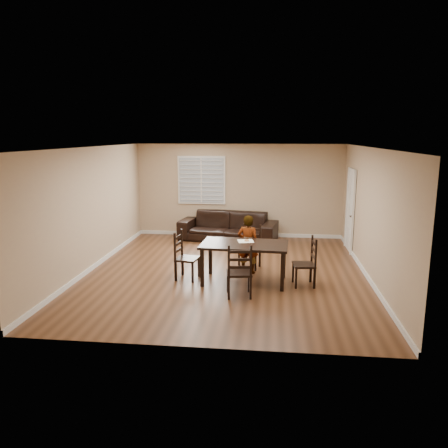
{
  "coord_description": "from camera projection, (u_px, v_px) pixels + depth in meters",
  "views": [
    {
      "loc": [
        0.98,
        -9.13,
        2.96
      ],
      "look_at": [
        -0.09,
        0.35,
        1.0
      ],
      "focal_mm": 35.0,
      "sensor_mm": 36.0,
      "label": 1
    }
  ],
  "objects": [
    {
      "name": "room",
      "position": [
        229.0,
        189.0,
        9.39
      ],
      "size": [
        6.04,
        7.04,
        2.72
      ],
      "color": "tan",
      "rests_on": "ground"
    },
    {
      "name": "child",
      "position": [
        248.0,
        244.0,
        9.41
      ],
      "size": [
        0.52,
        0.4,
        1.28
      ],
      "primitive_type": "imported",
      "rotation": [
        0.0,
        0.0,
        2.93
      ],
      "color": "gray",
      "rests_on": "ground"
    },
    {
      "name": "donut",
      "position": [
        247.0,
        240.0,
        8.95
      ],
      "size": [
        0.1,
        0.1,
        0.04
      ],
      "color": "#D0844A",
      "rests_on": "napkin"
    },
    {
      "name": "chair_near",
      "position": [
        251.0,
        248.0,
        9.9
      ],
      "size": [
        0.52,
        0.5,
        0.98
      ],
      "rotation": [
        0.0,
        0.0,
        -0.23
      ],
      "color": "black",
      "rests_on": "ground"
    },
    {
      "name": "chair_right",
      "position": [
        310.0,
        264.0,
        8.65
      ],
      "size": [
        0.46,
        0.49,
        0.99
      ],
      "rotation": [
        0.0,
        0.0,
        -1.46
      ],
      "color": "black",
      "rests_on": "ground"
    },
    {
      "name": "ground",
      "position": [
        226.0,
        272.0,
        9.59
      ],
      "size": [
        7.0,
        7.0,
        0.0
      ],
      "primitive_type": "plane",
      "color": "brown",
      "rests_on": "ground"
    },
    {
      "name": "sofa",
      "position": [
        228.0,
        226.0,
        12.4
      ],
      "size": [
        2.87,
        1.51,
        0.8
      ],
      "primitive_type": "imported",
      "rotation": [
        0.0,
        0.0,
        -0.17
      ],
      "color": "black",
      "rests_on": "ground"
    },
    {
      "name": "chair_far",
      "position": [
        239.0,
        274.0,
        7.96
      ],
      "size": [
        0.52,
        0.49,
        1.02
      ],
      "rotation": [
        0.0,
        0.0,
        3.29
      ],
      "color": "black",
      "rests_on": "ground"
    },
    {
      "name": "napkin",
      "position": [
        246.0,
        241.0,
        8.96
      ],
      "size": [
        0.37,
        0.37,
        0.0
      ],
      "primitive_type": "cube",
      "rotation": [
        0.0,
        0.0,
        0.2
      ],
      "color": "#EDE7CC",
      "rests_on": "dining_table"
    },
    {
      "name": "dining_table",
      "position": [
        244.0,
        248.0,
        8.79
      ],
      "size": [
        1.78,
        1.07,
        0.81
      ],
      "rotation": [
        0.0,
        0.0,
        -0.06
      ],
      "color": "black",
      "rests_on": "ground"
    },
    {
      "name": "chair_left",
      "position": [
        182.0,
        257.0,
        9.07
      ],
      "size": [
        0.49,
        0.52,
        1.01
      ],
      "rotation": [
        0.0,
        0.0,
        1.41
      ],
      "color": "black",
      "rests_on": "ground"
    }
  ]
}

